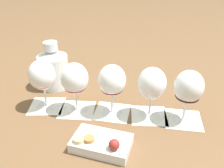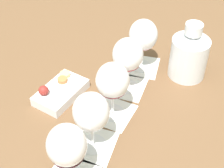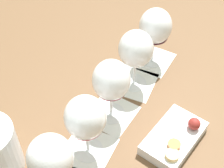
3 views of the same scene
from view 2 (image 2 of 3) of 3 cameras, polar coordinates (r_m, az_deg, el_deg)
ground_plane at (r=1.01m, az=0.09°, el=-4.86°), size 8.00×8.00×0.00m
tasting_card_0 at (r=1.17m, az=4.85°, el=2.98°), size 0.16×0.16×0.00m
tasting_card_1 at (r=1.09m, az=2.43°, el=-0.41°), size 0.16×0.16×0.00m
tasting_card_2 at (r=1.01m, az=0.33°, el=-4.73°), size 0.15×0.15×0.00m
tasting_card_3 at (r=0.93m, az=-3.18°, el=-10.01°), size 0.16×0.16×0.00m
wine_glass_0 at (r=1.10m, az=5.19°, el=7.75°), size 0.09×0.09×0.18m
wine_glass_1 at (r=1.01m, az=2.62°, el=4.53°), size 0.09×0.09×0.18m
wine_glass_2 at (r=0.93m, az=0.35°, el=0.30°), size 0.09×0.09×0.18m
wine_glass_3 at (r=0.84m, az=-3.47°, el=-5.03°), size 0.09×0.09×0.18m
wine_glass_4 at (r=0.78m, az=-7.50°, el=-10.39°), size 0.09×0.09×0.18m
ceramic_vase at (r=1.11m, az=12.72°, el=4.93°), size 0.12×0.12×0.19m
snack_dish at (r=1.06m, az=-8.59°, el=-1.25°), size 0.18×0.14×0.06m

